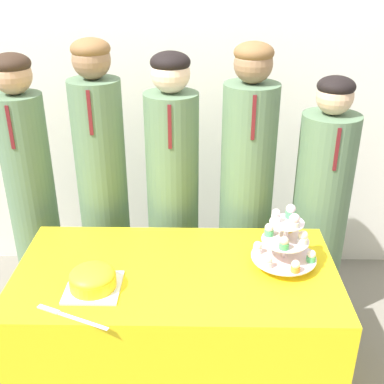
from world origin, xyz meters
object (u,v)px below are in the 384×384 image
student_1 (104,196)px  student_4 (319,214)px  student_0 (32,200)px  cupcake_stand (286,241)px  round_cake (93,279)px  student_2 (173,202)px  student_3 (246,199)px  cake_knife (60,314)px

student_1 → student_4: 1.20m
student_0 → student_1: 0.40m
cupcake_stand → student_0: 1.42m
round_cake → student_2: 0.80m
student_3 → student_4: 0.42m
student_2 → student_3: size_ratio=0.97×
cupcake_stand → student_3: student_3 is taller
student_3 → student_4: bearing=-0.0°
student_2 → student_0: bearing=-180.0°
cake_knife → student_2: student_2 is taller
cupcake_stand → student_2: (-0.52, 0.57, -0.10)m
student_1 → student_2: bearing=0.0°
cupcake_stand → student_2: bearing=132.6°
student_1 → student_2: 0.38m
student_0 → student_1: student_1 is taller
cake_knife → student_2: size_ratio=0.19×
student_3 → student_4: size_ratio=1.11×
round_cake → student_1: student_1 is taller
student_4 → student_0: bearing=-180.0°
round_cake → student_1: size_ratio=0.14×
student_0 → student_4: size_ratio=1.07×
cake_knife → student_4: student_4 is taller
student_1 → student_2: student_1 is taller
cake_knife → cupcake_stand: cupcake_stand is taller
student_2 → cupcake_stand: bearing=-47.4°
student_1 → cake_knife: bearing=-90.2°
cake_knife → student_2: 0.99m
round_cake → cake_knife: bearing=-120.5°
cupcake_stand → student_4: student_4 is taller
round_cake → student_3: bearing=47.5°
cake_knife → cupcake_stand: (0.90, 0.34, 0.12)m
student_3 → student_4: (0.41, -0.00, -0.09)m
student_0 → student_4: (1.59, 0.00, -0.08)m
cupcake_stand → student_0: student_0 is taller
cake_knife → student_1: 0.91m
cake_knife → student_1: size_ratio=0.19×
round_cake → student_1: 0.76m
round_cake → student_0: (-0.49, 0.75, -0.02)m
round_cake → student_2: student_2 is taller
student_0 → student_3: (1.18, 0.00, 0.01)m
student_2 → student_3: student_3 is taller
student_0 → student_3: size_ratio=0.97×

